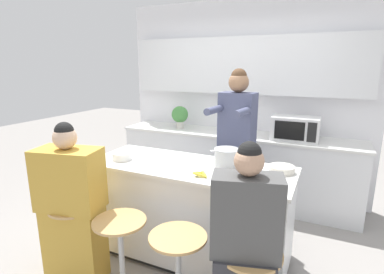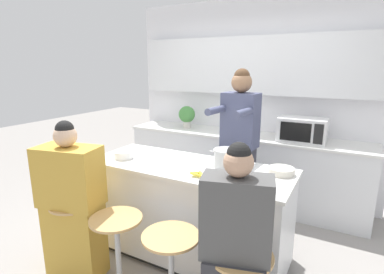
% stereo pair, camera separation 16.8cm
% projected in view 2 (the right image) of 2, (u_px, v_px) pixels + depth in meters
% --- Properties ---
extents(ground_plane, '(16.00, 16.00, 0.00)m').
position_uv_depth(ground_plane, '(188.00, 255.00, 2.96)').
color(ground_plane, gray).
extents(wall_back, '(3.47, 0.22, 2.70)m').
position_uv_depth(wall_back, '(250.00, 87.00, 4.09)').
color(wall_back, white).
rests_on(wall_back, ground_plane).
extents(back_counter, '(3.22, 0.60, 0.94)m').
position_uv_depth(back_counter, '(240.00, 167.00, 4.10)').
color(back_counter, silver).
rests_on(back_counter, ground_plane).
extents(kitchen_island, '(1.90, 0.73, 0.94)m').
position_uv_depth(kitchen_island, '(188.00, 211.00, 2.85)').
color(kitchen_island, black).
rests_on(kitchen_island, ground_plane).
extents(bar_stool_leftmost, '(0.41, 0.41, 0.67)m').
position_uv_depth(bar_stool_leftmost, '(77.00, 232.00, 2.65)').
color(bar_stool_leftmost, tan).
rests_on(bar_stool_leftmost, ground_plane).
extents(bar_stool_center_left, '(0.41, 0.41, 0.67)m').
position_uv_depth(bar_stool_center_left, '(118.00, 250.00, 2.39)').
color(bar_stool_center_left, tan).
rests_on(bar_stool_center_left, ground_plane).
extents(bar_stool_center_right, '(0.41, 0.41, 0.67)m').
position_uv_depth(bar_stool_center_right, '(171.00, 270.00, 2.15)').
color(bar_stool_center_right, tan).
rests_on(bar_stool_center_right, ground_plane).
extents(person_cooking, '(0.41, 0.56, 1.80)m').
position_uv_depth(person_cooking, '(239.00, 153.00, 3.19)').
color(person_cooking, '#383842').
rests_on(person_cooking, ground_plane).
extents(person_wrapped_blanket, '(0.57, 0.39, 1.40)m').
position_uv_depth(person_wrapped_blanket, '(72.00, 207.00, 2.55)').
color(person_wrapped_blanket, gold).
rests_on(person_wrapped_blanket, ground_plane).
extents(person_seated_near, '(0.47, 0.36, 1.40)m').
position_uv_depth(person_seated_near, '(235.00, 261.00, 1.87)').
color(person_seated_near, '#333338').
rests_on(person_seated_near, ground_plane).
extents(cooking_pot, '(0.32, 0.23, 0.16)m').
position_uv_depth(cooking_pot, '(226.00, 158.00, 2.68)').
color(cooking_pot, '#B7BABC').
rests_on(cooking_pot, kitchen_island).
extents(fruit_bowl, '(0.19, 0.19, 0.07)m').
position_uv_depth(fruit_bowl, '(124.00, 155.00, 2.94)').
color(fruit_bowl, white).
rests_on(fruit_bowl, kitchen_island).
extents(mixing_bowl_steel, '(0.22, 0.22, 0.06)m').
position_uv_depth(mixing_bowl_steel, '(281.00, 171.00, 2.51)').
color(mixing_bowl_steel, silver).
rests_on(mixing_bowl_steel, kitchen_island).
extents(coffee_cup_near, '(0.11, 0.08, 0.08)m').
position_uv_depth(coffee_cup_near, '(254.00, 180.00, 2.27)').
color(coffee_cup_near, orange).
rests_on(coffee_cup_near, kitchen_island).
extents(banana_bunch, '(0.15, 0.11, 0.05)m').
position_uv_depth(banana_bunch, '(198.00, 174.00, 2.45)').
color(banana_bunch, yellow).
rests_on(banana_bunch, kitchen_island).
extents(microwave, '(0.55, 0.33, 0.29)m').
position_uv_depth(microwave, '(302.00, 130.00, 3.57)').
color(microwave, white).
rests_on(microwave, back_counter).
extents(potted_plant, '(0.24, 0.24, 0.32)m').
position_uv_depth(potted_plant, '(187.00, 115.00, 4.34)').
color(potted_plant, beige).
rests_on(potted_plant, back_counter).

